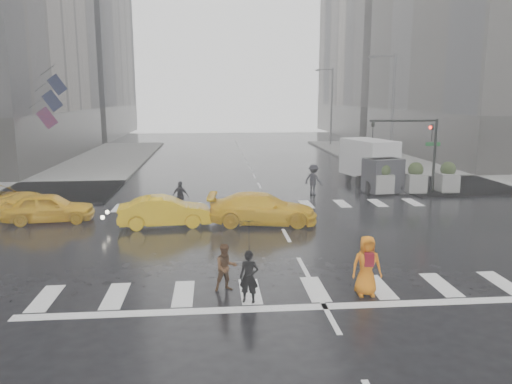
{
  "coord_description": "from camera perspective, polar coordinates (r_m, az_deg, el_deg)",
  "views": [
    {
      "loc": [
        -3.08,
        -20.21,
        5.82
      ],
      "look_at": [
        -1.11,
        2.0,
        1.51
      ],
      "focal_mm": 35.0,
      "sensor_mm": 36.0,
      "label": 1
    }
  ],
  "objects": [
    {
      "name": "street_lamp_near",
      "position": [
        40.68,
        15.18,
        9.35
      ],
      "size": [
        2.15,
        0.22,
        9.0
      ],
      "color": "#59595B",
      "rests_on": "ground"
    },
    {
      "name": "pedestrian_black",
      "position": [
        14.07,
        -0.82,
        -6.26
      ],
      "size": [
        1.2,
        1.22,
        2.43
      ],
      "rotation": [
        0.0,
        0.0,
        -0.3
      ],
      "color": "black",
      "rests_on": "ground"
    },
    {
      "name": "taxi_front",
      "position": [
        25.17,
        -22.59,
        -1.66
      ],
      "size": [
        4.2,
        2.01,
        1.38
      ],
      "primitive_type": "imported",
      "rotation": [
        0.0,
        0.0,
        1.66
      ],
      "color": "yellow",
      "rests_on": "ground"
    },
    {
      "name": "planter_mid",
      "position": [
        31.25,
        17.74,
        1.52
      ],
      "size": [
        1.1,
        1.1,
        1.8
      ],
      "color": "gray",
      "rests_on": "ground"
    },
    {
      "name": "flag_cluster",
      "position": [
        40.52,
        -22.66,
        9.87
      ],
      "size": [
        2.87,
        3.06,
        4.69
      ],
      "color": "#59595B",
      "rests_on": "ground"
    },
    {
      "name": "sidewalk_ne",
      "position": [
        44.33,
        25.62,
        2.42
      ],
      "size": [
        35.0,
        35.0,
        0.15
      ],
      "primitive_type": "cube",
      "color": "gray",
      "rests_on": "ground"
    },
    {
      "name": "street_lamp_far",
      "position": [
        59.86,
        8.52,
        10.0
      ],
      "size": [
        2.15,
        0.22,
        9.0
      ],
      "color": "#59595B",
      "rests_on": "ground"
    },
    {
      "name": "pedestrian_orange",
      "position": [
        15.18,
        12.54,
        -8.21
      ],
      "size": [
        0.9,
        0.6,
        1.81
      ],
      "rotation": [
        0.0,
        0.0,
        -0.03
      ],
      "color": "orange",
      "rests_on": "ground"
    },
    {
      "name": "road_markings",
      "position": [
        21.25,
        3.47,
        -4.95
      ],
      "size": [
        18.0,
        48.0,
        0.01
      ],
      "primitive_type": null,
      "color": "silver",
      "rests_on": "ground"
    },
    {
      "name": "box_truck",
      "position": [
        32.95,
        13.16,
        3.3
      ],
      "size": [
        2.12,
        5.64,
        3.0
      ],
      "rotation": [
        0.0,
        0.0,
        0.26
      ],
      "color": "silver",
      "rests_on": "ground"
    },
    {
      "name": "planter_west",
      "position": [
        30.53,
        14.27,
        1.49
      ],
      "size": [
        1.1,
        1.1,
        1.8
      ],
      "color": "gray",
      "rests_on": "ground"
    },
    {
      "name": "pedestrian_far_b",
      "position": [
        29.77,
        6.58,
        1.4
      ],
      "size": [
        1.3,
        1.3,
        1.83
      ],
      "primitive_type": "imported",
      "rotation": [
        0.0,
        0.0,
        2.35
      ],
      "color": "black",
      "rests_on": "ground"
    },
    {
      "name": "taxi_rear",
      "position": [
        22.9,
        0.75,
        -1.92
      ],
      "size": [
        4.57,
        2.45,
        1.44
      ],
      "primitive_type": "imported",
      "rotation": [
        0.0,
        0.0,
        1.47
      ],
      "color": "yellow",
      "rests_on": "ground"
    },
    {
      "name": "pedestrian_far_a",
      "position": [
        25.76,
        -8.6,
        -0.48
      ],
      "size": [
        1.05,
        0.87,
        1.54
      ],
      "primitive_type": "imported",
      "rotation": [
        0.0,
        0.0,
        2.73
      ],
      "color": "black",
      "rests_on": "ground"
    },
    {
      "name": "ground",
      "position": [
        21.25,
        3.47,
        -4.97
      ],
      "size": [
        120.0,
        120.0,
        0.0
      ],
      "primitive_type": "plane",
      "color": "black",
      "rests_on": "ground"
    },
    {
      "name": "traffic_signal_pole",
      "position": [
        30.81,
        18.13,
        5.56
      ],
      "size": [
        4.45,
        0.42,
        4.5
      ],
      "color": "black",
      "rests_on": "ground"
    },
    {
      "name": "taxi_mid",
      "position": [
        22.89,
        -10.34,
        -2.2
      ],
      "size": [
        4.28,
        1.84,
        1.37
      ],
      "primitive_type": "imported",
      "rotation": [
        0.0,
        0.0,
        1.67
      ],
      "color": "yellow",
      "rests_on": "ground"
    },
    {
      "name": "pedestrian_brown",
      "position": [
        15.23,
        -3.47,
        -8.62
      ],
      "size": [
        0.82,
        0.71,
        1.45
      ],
      "primitive_type": "imported",
      "rotation": [
        0.0,
        0.0,
        0.26
      ],
      "color": "#4C2F1B",
      "rests_on": "ground"
    },
    {
      "name": "planter_east",
      "position": [
        32.07,
        21.04,
        1.54
      ],
      "size": [
        1.1,
        1.1,
        1.8
      ],
      "color": "gray",
      "rests_on": "ground"
    },
    {
      "name": "building_ne_far",
      "position": [
        83.34,
        18.5,
        17.62
      ],
      "size": [
        26.05,
        26.05,
        36.0
      ],
      "color": "gray",
      "rests_on": "ground"
    }
  ]
}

